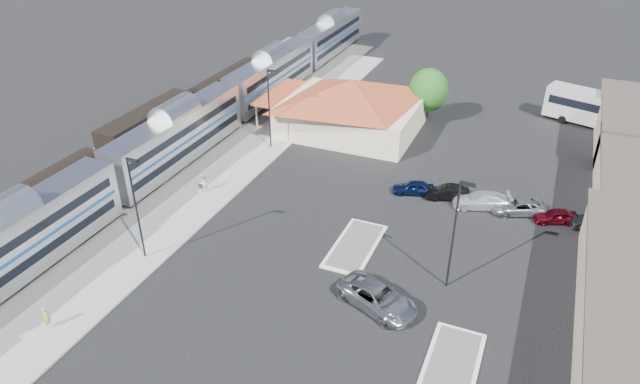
% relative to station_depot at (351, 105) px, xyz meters
% --- Properties ---
extents(ground, '(280.00, 280.00, 0.00)m').
position_rel_station_depot_xyz_m(ground, '(4.56, -24.00, -3.13)').
color(ground, black).
rests_on(ground, ground).
extents(railbed, '(16.00, 100.00, 0.12)m').
position_rel_station_depot_xyz_m(railbed, '(-16.44, -16.00, -3.07)').
color(railbed, '#4C4944').
rests_on(railbed, ground).
extents(platform, '(5.50, 92.00, 0.18)m').
position_rel_station_depot_xyz_m(platform, '(-7.44, -18.00, -3.04)').
color(platform, gray).
rests_on(platform, ground).
extents(passenger_train, '(3.00, 104.00, 5.55)m').
position_rel_station_depot_xyz_m(passenger_train, '(-13.44, -14.92, -0.26)').
color(passenger_train, silver).
rests_on(passenger_train, ground).
extents(freight_cars, '(2.80, 46.00, 4.00)m').
position_rel_station_depot_xyz_m(freight_cars, '(-19.44, -12.15, -1.21)').
color(freight_cars, black).
rests_on(freight_cars, ground).
extents(station_depot, '(18.35, 12.24, 6.20)m').
position_rel_station_depot_xyz_m(station_depot, '(0.00, 0.00, 0.00)').
color(station_depot, beige).
rests_on(station_depot, ground).
extents(traffic_island_south, '(3.30, 7.50, 0.21)m').
position_rel_station_depot_xyz_m(traffic_island_south, '(8.56, -22.00, -3.03)').
color(traffic_island_south, silver).
rests_on(traffic_island_south, ground).
extents(traffic_island_north, '(3.30, 7.50, 0.21)m').
position_rel_station_depot_xyz_m(traffic_island_north, '(18.56, -32.00, -3.03)').
color(traffic_island_north, silver).
rests_on(traffic_island_north, ground).
extents(lamp_plat_s, '(1.08, 0.25, 9.00)m').
position_rel_station_depot_xyz_m(lamp_plat_s, '(-6.34, -30.00, 2.21)').
color(lamp_plat_s, black).
rests_on(lamp_plat_s, ground).
extents(lamp_plat_n, '(1.08, 0.25, 9.00)m').
position_rel_station_depot_xyz_m(lamp_plat_n, '(-6.34, -8.00, 2.21)').
color(lamp_plat_n, black).
rests_on(lamp_plat_n, ground).
extents(lamp_lot, '(1.08, 0.25, 9.00)m').
position_rel_station_depot_xyz_m(lamp_lot, '(16.66, -24.00, 2.21)').
color(lamp_lot, black).
rests_on(lamp_lot, ground).
extents(tree_depot, '(4.71, 4.71, 6.63)m').
position_rel_station_depot_xyz_m(tree_depot, '(7.56, 6.00, 0.89)').
color(tree_depot, '#382314').
rests_on(tree_depot, ground).
extents(suv, '(6.75, 4.96, 1.70)m').
position_rel_station_depot_xyz_m(suv, '(12.49, -28.28, -2.28)').
color(suv, '#95969C').
rests_on(suv, ground).
extents(coach_bus, '(13.16, 6.50, 4.14)m').
position_rel_station_depot_xyz_m(coach_bus, '(27.02, 12.00, -0.74)').
color(coach_bus, silver).
rests_on(coach_bus, ground).
extents(person_a, '(0.55, 0.70, 1.68)m').
position_rel_station_depot_xyz_m(person_a, '(-7.34, -39.11, -2.11)').
color(person_a, '#A3BB3A').
rests_on(person_a, platform).
extents(person_b, '(0.90, 1.03, 1.79)m').
position_rel_station_depot_xyz_m(person_b, '(-7.89, -19.25, -2.06)').
color(person_b, white).
rests_on(person_b, platform).
extents(parked_car_a, '(4.17, 2.62, 1.32)m').
position_rel_station_depot_xyz_m(parked_car_a, '(10.68, -11.64, -2.47)').
color(parked_car_a, '#0B173A').
rests_on(parked_car_a, ground).
extents(parked_car_b, '(4.31, 2.66, 1.34)m').
position_rel_station_depot_xyz_m(parked_car_b, '(13.88, -11.34, -2.46)').
color(parked_car_b, black).
rests_on(parked_car_b, ground).
extents(parked_car_c, '(5.61, 3.66, 1.51)m').
position_rel_station_depot_xyz_m(parked_car_c, '(17.08, -11.64, -2.38)').
color(parked_car_c, white).
rests_on(parked_car_c, ground).
extents(parked_car_d, '(5.31, 3.74, 1.35)m').
position_rel_station_depot_xyz_m(parked_car_d, '(20.28, -11.34, -2.46)').
color(parked_car_d, gray).
rests_on(parked_car_d, ground).
extents(parked_car_e, '(4.04, 2.75, 1.28)m').
position_rel_station_depot_xyz_m(parked_car_e, '(23.48, -11.64, -2.49)').
color(parked_car_e, maroon).
rests_on(parked_car_e, ground).
extents(parked_car_f, '(4.29, 2.63, 1.33)m').
position_rel_station_depot_xyz_m(parked_car_f, '(26.68, -11.34, -2.46)').
color(parked_car_f, black).
rests_on(parked_car_f, ground).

